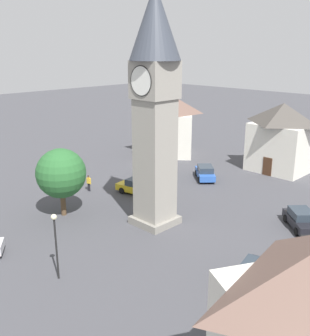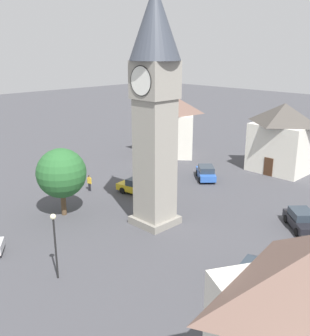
# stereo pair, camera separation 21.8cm
# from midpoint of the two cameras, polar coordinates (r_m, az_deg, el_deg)

# --- Properties ---
(ground_plane) EXTENTS (200.00, 200.00, 0.00)m
(ground_plane) POSITION_cam_midpoint_polar(r_m,az_deg,el_deg) (33.36, 0.19, -7.90)
(ground_plane) COLOR #424247
(clock_tower) EXTENTS (3.85, 3.85, 18.67)m
(clock_tower) POSITION_cam_midpoint_polar(r_m,az_deg,el_deg) (30.42, 0.21, 11.02)
(clock_tower) COLOR gray
(clock_tower) RESTS_ON ground
(car_silver_kerb) EXTENTS (4.36, 2.40, 1.53)m
(car_silver_kerb) POSITION_cam_midpoint_polar(r_m,az_deg,el_deg) (39.47, -2.39, -2.68)
(car_silver_kerb) COLOR gold
(car_silver_kerb) RESTS_ON ground
(car_red_corner) EXTENTS (4.16, 4.06, 1.53)m
(car_red_corner) POSITION_cam_midpoint_polar(r_m,az_deg,el_deg) (44.17, 7.46, -0.65)
(car_red_corner) COLOR #2D5BB7
(car_red_corner) RESTS_ON ground
(car_white_side) EXTENTS (4.15, 4.06, 1.53)m
(car_white_side) POSITION_cam_midpoint_polar(r_m,az_deg,el_deg) (34.21, 20.48, -6.99)
(car_white_side) COLOR black
(car_white_side) RESTS_ON ground
(car_black_far) EXTENTS (2.60, 4.41, 1.53)m
(car_black_far) POSITION_cam_midpoint_polar(r_m,az_deg,el_deg) (25.74, 14.29, -14.65)
(car_black_far) COLOR black
(car_black_far) RESTS_ON ground
(car_green_alley) EXTENTS (1.99, 4.22, 1.53)m
(car_green_alley) POSITION_cam_midpoint_polar(r_m,az_deg,el_deg) (44.69, -0.20, -0.29)
(car_green_alley) COLOR #236B38
(car_green_alley) RESTS_ON ground
(pedestrian) EXTENTS (0.55, 0.30, 1.69)m
(pedestrian) POSITION_cam_midpoint_polar(r_m,az_deg,el_deg) (40.67, -9.27, -1.92)
(pedestrian) COLOR black
(pedestrian) RESTS_ON ground
(tree) EXTENTS (4.25, 4.25, 5.93)m
(tree) POSITION_cam_midpoint_polar(r_m,az_deg,el_deg) (34.52, -13.13, -0.75)
(tree) COLOR brown
(tree) RESTS_ON ground
(building_shop_left) EXTENTS (6.67, 5.53, 7.98)m
(building_shop_left) POSITION_cam_midpoint_polar(r_m,az_deg,el_deg) (48.26, 17.95, 4.24)
(building_shop_left) COLOR silver
(building_shop_left) RESTS_ON ground
(building_terrace_right) EXTENTS (9.20, 9.14, 8.30)m
(building_terrace_right) POSITION_cam_midpoint_polar(r_m,az_deg,el_deg) (53.39, 2.08, 6.41)
(building_terrace_right) COLOR silver
(building_terrace_right) RESTS_ON ground
(lamp_post) EXTENTS (0.36, 0.36, 4.41)m
(lamp_post) POSITION_cam_midpoint_polar(r_m,az_deg,el_deg) (25.39, -14.00, -9.33)
(lamp_post) COLOR black
(lamp_post) RESTS_ON ground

